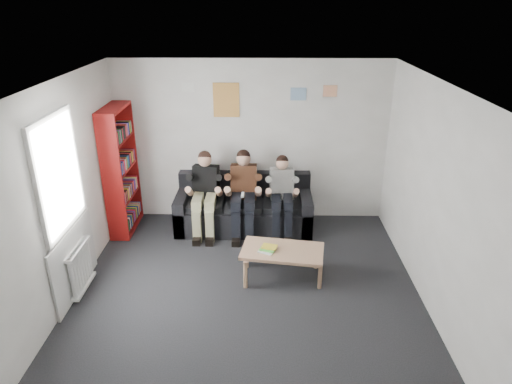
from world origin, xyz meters
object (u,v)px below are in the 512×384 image
at_px(bookshelf, 121,170).
at_px(person_left, 205,194).
at_px(sofa, 244,209).
at_px(coffee_table, 282,253).
at_px(person_middle, 243,194).
at_px(person_right, 282,196).

relative_size(bookshelf, person_left, 1.54).
height_order(sofa, coffee_table, sofa).
xyz_separation_m(sofa, coffee_table, (0.58, -1.52, 0.08)).
bearing_deg(person_left, bookshelf, -177.43).
height_order(bookshelf, person_middle, bookshelf).
bearing_deg(coffee_table, sofa, 110.95).
xyz_separation_m(sofa, bookshelf, (-1.95, -0.09, 0.72)).
distance_m(bookshelf, person_right, 2.60).
bearing_deg(person_middle, coffee_table, -65.46).
height_order(coffee_table, person_right, person_right).
distance_m(sofa, person_middle, 0.42).
distance_m(bookshelf, person_left, 1.39).
distance_m(sofa, bookshelf, 2.08).
bearing_deg(bookshelf, sofa, 2.40).
height_order(person_left, person_right, person_left).
bearing_deg(coffee_table, person_left, 132.24).
bearing_deg(person_middle, person_right, 1.20).
distance_m(bookshelf, person_middle, 1.99).
distance_m(sofa, coffee_table, 1.63).
distance_m(person_middle, person_right, 0.62).
height_order(sofa, bookshelf, bookshelf).
xyz_separation_m(coffee_table, person_right, (0.03, 1.33, 0.26)).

